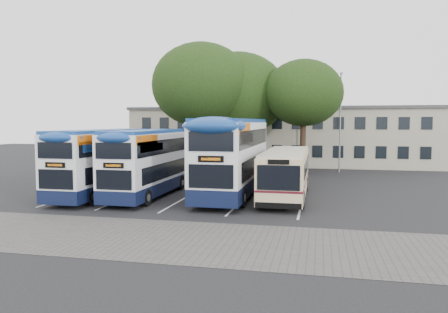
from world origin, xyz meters
TOP-DOWN VIEW (x-y plane):
  - ground at (0.00, 0.00)m, footprint 120.00×120.00m
  - paving_strip at (-2.00, -5.00)m, footprint 40.00×6.00m
  - bay_lines at (-3.75, 5.00)m, footprint 14.12×11.00m
  - depot_building at (0.00, 26.99)m, footprint 32.40×8.40m
  - lamp_post at (6.00, 19.97)m, footprint 0.25×1.05m
  - tree_left at (-6.05, 16.32)m, footprint 8.73×8.73m
  - tree_mid at (-3.27, 18.96)m, footprint 9.10×9.10m
  - tree_right at (2.80, 16.99)m, footprint 6.70×6.70m
  - bus_dd_left at (-9.17, 4.00)m, footprint 2.41×9.94m
  - bus_dd_mid at (-6.14, 4.47)m, footprint 2.40×9.91m
  - bus_dd_right at (-1.07, 5.66)m, footprint 2.80×11.53m
  - bus_single at (2.22, 5.52)m, footprint 2.49×9.77m

SIDE VIEW (x-z plane):
  - ground at x=0.00m, z-range 0.00..0.00m
  - paving_strip at x=-2.00m, z-range 0.00..0.01m
  - bay_lines at x=-3.75m, z-range 0.00..0.01m
  - bus_single at x=2.22m, z-range 0.19..3.11m
  - bus_dd_mid at x=-6.14m, z-range 0.21..4.34m
  - bus_dd_left at x=-9.17m, z-range 0.21..4.35m
  - bus_dd_right at x=-1.07m, z-range 0.24..5.05m
  - depot_building at x=0.00m, z-range 0.05..6.25m
  - lamp_post at x=6.00m, z-range 0.55..9.61m
  - tree_right at x=2.80m, z-range 2.10..12.05m
  - tree_mid at x=-3.27m, z-range 1.65..12.69m
  - tree_left at x=-6.05m, z-range 2.07..13.64m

